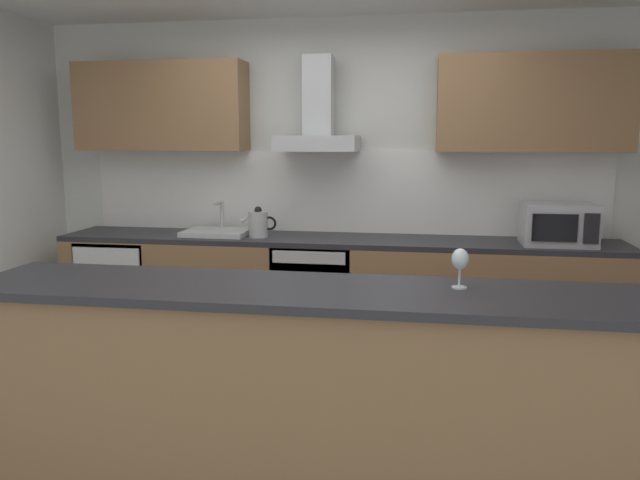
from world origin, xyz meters
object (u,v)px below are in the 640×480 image
object	(u,v)px
oven	(315,293)
range_hood	(318,121)
sink	(217,231)
refrigerator	(125,289)
kettle	(258,224)
microwave	(558,224)
wine_glass	(460,261)

from	to	relation	value
oven	range_hood	distance (m)	1.33
sink	oven	bearing A→B (deg)	-0.79
refrigerator	kettle	xyz separation A→B (m)	(1.15, -0.03, 0.58)
refrigerator	sink	bearing A→B (deg)	0.98
microwave	kettle	distance (m)	2.22
oven	refrigerator	size ratio (longest dim) A/B	0.94
kettle	sink	bearing A→B (deg)	172.75
oven	refrigerator	xyz separation A→B (m)	(-1.60, -0.00, -0.03)
kettle	range_hood	xyz separation A→B (m)	(0.44, 0.16, 0.78)
microwave	sink	xyz separation A→B (m)	(-2.57, 0.04, -0.12)
oven	refrigerator	bearing A→B (deg)	-179.90
oven	range_hood	size ratio (longest dim) A/B	1.11
sink	wine_glass	bearing A→B (deg)	-47.20
refrigerator	range_hood	xyz separation A→B (m)	(1.60, 0.13, 1.36)
sink	microwave	bearing A→B (deg)	-0.87
refrigerator	wine_glass	world-z (taller)	wine_glass
refrigerator	sink	size ratio (longest dim) A/B	1.70
range_hood	kettle	bearing A→B (deg)	-159.77
kettle	microwave	bearing A→B (deg)	0.15
wine_glass	refrigerator	bearing A→B (deg)	143.57
oven	range_hood	xyz separation A→B (m)	(-0.00, 0.13, 1.33)
oven	kettle	bearing A→B (deg)	-175.65
range_hood	sink	bearing A→B (deg)	-171.51
refrigerator	microwave	bearing A→B (deg)	-0.43
kettle	wine_glass	distance (m)	2.35
kettle	range_hood	size ratio (longest dim) A/B	0.40
kettle	wine_glass	size ratio (longest dim) A/B	1.62
refrigerator	microwave	size ratio (longest dim) A/B	1.70
oven	range_hood	world-z (taller)	range_hood
refrigerator	range_hood	world-z (taller)	range_hood
microwave	wine_glass	size ratio (longest dim) A/B	2.81
sink	range_hood	bearing A→B (deg)	8.49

